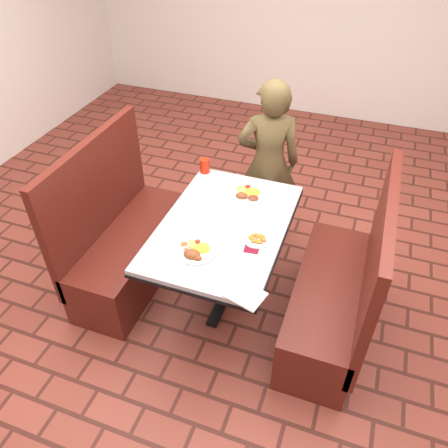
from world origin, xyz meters
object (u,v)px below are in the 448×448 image
Objects in this scene: booth_bench_right at (336,298)px; far_dinner_plate at (248,193)px; red_tumbler at (205,166)px; dining_table at (224,235)px; diner_person at (268,164)px; booth_bench_left at (126,244)px; near_dinner_plate at (195,249)px; plantain_plate at (257,239)px.

booth_bench_right is 4.56× the size of far_dinner_plate.
red_tumbler is (-0.40, 0.19, 0.03)m from far_dinner_plate.
diner_person reaches higher than dining_table.
booth_bench_right reaches higher than far_dinner_plate.
booth_bench_left is 1.60m from booth_bench_right.
near_dinner_plate is 2.17× the size of red_tumbler.
dining_table is at bearing 0.00° from booth_bench_left.
plantain_plate is at bearing -65.85° from far_dinner_plate.
near_dinner_plate is 0.40m from plantain_plate.
diner_person reaches higher than far_dinner_plate.
booth_bench_left is at bearing -156.93° from far_dinner_plate.
booth_bench_left is 1.14m from plantain_plate.
diner_person is 8.33× the size of plantain_plate.
near_dinner_plate reaches higher than far_dinner_plate.
plantain_plate is (1.05, -0.08, 0.43)m from booth_bench_left.
dining_table is 5.02× the size of near_dinner_plate.
red_tumbler is (-1.15, 0.55, 0.48)m from booth_bench_right.
red_tumbler is at bearing 155.22° from far_dinner_plate.
booth_bench_left is at bearing 26.62° from diner_person.
diner_person is 1.22m from near_dinner_plate.
booth_bench_right is 0.70m from plantain_plate.
plantain_plate is (-0.55, -0.08, 0.43)m from booth_bench_right.
booth_bench_left reaches higher than plantain_plate.
far_dinner_plate is (-0.01, -0.54, 0.07)m from diner_person.
near_dinner_plate is 1.42× the size of plantain_plate.
near_dinner_plate is 0.91m from red_tumbler.
diner_person is 5.36× the size of far_dinner_plate.
near_dinner_plate is (-0.87, -0.32, 0.45)m from booth_bench_right.
dining_table is 0.86× the size of diner_person.
booth_bench_right is 1.36m from red_tumbler.
booth_bench_right is (0.80, 0.00, -0.32)m from dining_table.
diner_person is at bearing 89.42° from far_dinner_plate.
near_dinner_plate reaches higher than plantain_plate.
red_tumbler reaches higher than dining_table.
near_dinner_plate is at bearing -102.39° from dining_table.
dining_table is 0.86m from booth_bench_left.
near_dinner_plate is 0.92× the size of far_dinner_plate.
dining_table is at bearing 180.00° from booth_bench_right.
diner_person is at bearing 129.58° from booth_bench_right.
near_dinner_plate is at bearing -99.98° from far_dinner_plate.
far_dinner_plate reaches higher than dining_table.
dining_table is 0.86m from booth_bench_right.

